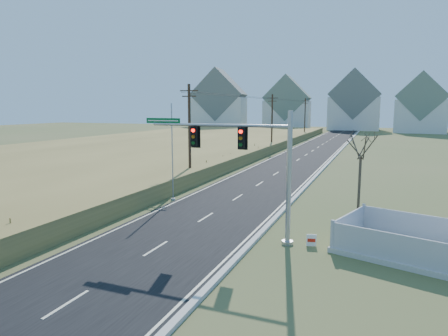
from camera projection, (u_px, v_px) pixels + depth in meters
ground at (175, 237)px, 21.36m from camera, size 260.00×260.00×0.00m
road at (316, 149)px, 67.38m from camera, size 8.00×180.00×0.06m
curb at (342, 149)px, 65.88m from camera, size 0.30×180.00×0.18m
reed_marsh at (162, 145)px, 66.74m from camera, size 38.00×110.00×1.30m
utility_pole_near at (190, 132)px, 36.81m from camera, size 1.80×0.26×9.00m
utility_pole_mid at (272, 121)px, 64.42m from camera, size 1.80×0.26×9.00m
utility_pole_far at (305, 117)px, 92.04m from camera, size 1.80×0.26×9.00m
condo_nw at (219, 105)px, 125.96m from camera, size 17.69×13.38×19.05m
condo_nnw at (287, 107)px, 126.23m from camera, size 14.93×11.17×17.03m
condo_n at (354, 105)px, 122.60m from camera, size 15.27×10.20×18.54m
condo_ne at (421, 108)px, 108.86m from camera, size 14.12×10.51×16.52m
traffic_signal_mast at (254, 161)px, 20.33m from camera, size 8.47×0.58×6.74m
fence_enclosure at (412, 249)px, 18.80m from camera, size 7.54×6.19×1.49m
open_sign at (311, 240)px, 19.91m from camera, size 0.49×0.17×0.61m
flagpole at (172, 162)px, 29.52m from camera, size 0.32×0.32×7.18m
bare_tree at (361, 144)px, 25.15m from camera, size 2.15×2.15×5.70m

